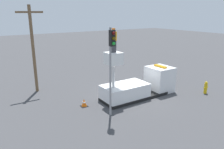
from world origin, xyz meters
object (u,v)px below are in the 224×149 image
traffic_light_pole (111,56)px  utility_pole (33,46)px  traffic_cone_rear (84,103)px  fire_hydrant (206,88)px  worker (113,40)px  bucket_truck (140,86)px

traffic_light_pole → utility_pole: (-2.95, 7.83, -0.15)m
traffic_cone_rear → utility_pole: utility_pole is taller
fire_hydrant → utility_pole: 15.41m
fire_hydrant → worker: bearing=161.2°
bucket_truck → traffic_light_pole: (-4.03, -1.81, 3.30)m
worker → fire_hydrant: bearing=-18.8°
worker → fire_hydrant: size_ratio=1.59×
fire_hydrant → utility_pole: size_ratio=0.15×
worker → bucket_truck: bearing=0.0°
utility_pole → traffic_cone_rear: bearing=-68.8°
traffic_cone_rear → traffic_light_pole: bearing=-70.5°
fire_hydrant → traffic_cone_rear: 10.67m
traffic_cone_rear → utility_pole: (-2.08, 5.36, 3.77)m
worker → traffic_cone_rear: bearing=163.5°
worker → utility_pole: utility_pole is taller
worker → utility_pole: bearing=125.5°
fire_hydrant → traffic_light_pole: bearing=174.6°
fire_hydrant → utility_pole: (-12.21, 8.71, 3.53)m
utility_pole → fire_hydrant: bearing=-35.5°
bucket_truck → traffic_light_pole: size_ratio=1.12×
traffic_light_pole → utility_pole: bearing=110.6°
worker → traffic_cone_rear: (-2.22, 0.66, -4.62)m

